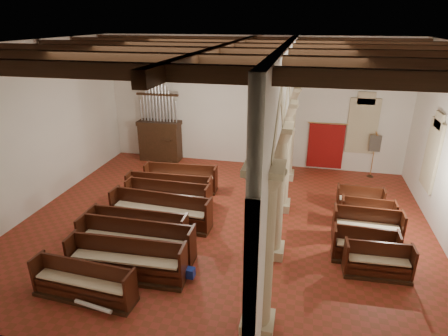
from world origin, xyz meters
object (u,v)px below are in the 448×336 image
processional_banner (372,161)px  lectern (169,152)px  pipe_organ (160,133)px  aisle_pew_0 (377,265)px  nave_pew_0 (84,287)px

processional_banner → lectern: bearing=-178.7°
pipe_organ → lectern: size_ratio=3.54×
processional_banner → aisle_pew_0: size_ratio=1.15×
processional_banner → nave_pew_0: (-8.21, -9.95, -0.42)m
pipe_organ → nave_pew_0: 10.18m
pipe_organ → lectern: 1.03m
lectern → nave_pew_0: bearing=-71.0°
processional_banner → aisle_pew_0: 7.41m
lectern → processional_banner: bearing=12.6°
lectern → processional_banner: size_ratio=0.59×
pipe_organ → processional_banner: size_ratio=2.09×
processional_banner → aisle_pew_0: processional_banner is taller
nave_pew_0 → processional_banner: bearing=53.9°
processional_banner → pipe_organ: bearing=179.8°
pipe_organ → processional_banner: (10.06, -0.01, -0.61)m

